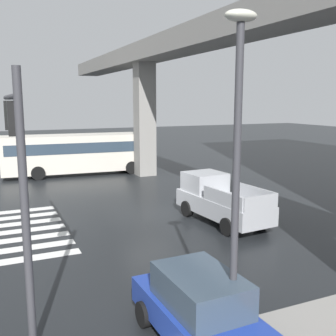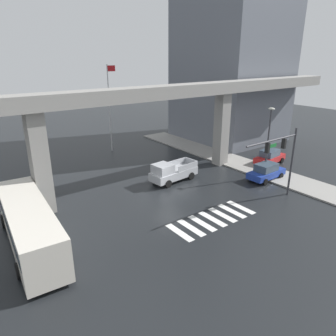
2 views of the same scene
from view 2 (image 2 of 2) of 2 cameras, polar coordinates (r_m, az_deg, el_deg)
ground_plane at (r=28.61m, az=0.37°, el=-4.99°), size 120.00×120.00×0.00m
crosswalk_stripes at (r=24.93m, az=8.10°, el=-9.17°), size 7.15×2.80×0.01m
elevated_overpass at (r=29.14m, az=-3.88°, el=11.91°), size 55.50×2.14×9.37m
office_building at (r=48.68m, az=11.97°, el=24.72°), size 12.53×13.70×32.99m
sidewalk_east at (r=37.64m, az=13.06°, el=0.81°), size 4.00×36.00×0.15m
pickup_truck at (r=31.31m, az=0.65°, el=-0.78°), size 5.25×2.42×2.08m
city_bus at (r=22.56m, az=-24.02°, el=-9.18°), size 3.31×10.94×2.99m
sedan_blue at (r=33.42m, az=17.46°, el=-0.62°), size 4.35×2.05×1.72m
sedan_red at (r=38.44m, az=18.04°, el=1.96°), size 4.48×2.34×1.72m
traffic_signal_mast at (r=28.00m, az=20.06°, el=2.79°), size 6.49×0.32×6.20m
street_lamp_near_corner at (r=33.02m, az=17.88°, el=5.83°), size 0.44×0.70×7.24m
flagpole at (r=41.35m, az=-10.56°, el=11.59°), size 1.16×0.12×11.00m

